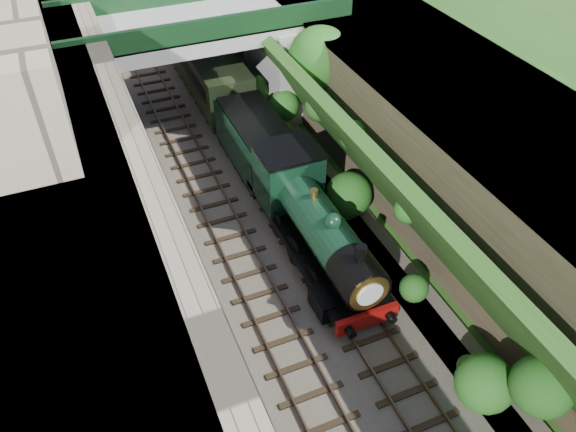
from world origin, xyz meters
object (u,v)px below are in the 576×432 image
at_px(locomotive, 314,224).
at_px(road_bridge, 211,53).
at_px(tree, 321,60).
at_px(tender, 256,144).

bearing_deg(locomotive, road_bridge, 91.05).
bearing_deg(tree, locomotive, -116.38).
xyz_separation_m(locomotive, tender, (-0.00, 7.36, -0.27)).
xyz_separation_m(road_bridge, tree, (4.97, -4.48, 0.57)).
relative_size(road_bridge, tender, 2.67).
bearing_deg(road_bridge, locomotive, -88.95).
distance_m(road_bridge, tree, 6.72).
bearing_deg(road_bridge, tender, -87.79).
bearing_deg(tree, tender, -155.59).
relative_size(road_bridge, tree, 2.42).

